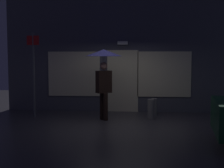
{
  "coord_description": "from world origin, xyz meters",
  "views": [
    {
      "loc": [
        0.54,
        -9.09,
        1.95
      ],
      "look_at": [
        -0.26,
        0.63,
        1.12
      ],
      "focal_mm": 50.86,
      "sensor_mm": 36.0,
      "label": 1
    }
  ],
  "objects_px": {
    "person_with_umbrella": "(104,64)",
    "sidewalk_bollard_2": "(151,109)",
    "street_sign_post": "(34,70)",
    "sidewalk_bollard": "(154,107)"
  },
  "relations": [
    {
      "from": "person_with_umbrella",
      "to": "sidewalk_bollard_2",
      "type": "bearing_deg",
      "value": 150.37
    },
    {
      "from": "person_with_umbrella",
      "to": "sidewalk_bollard_2",
      "type": "distance_m",
      "value": 2.06
    },
    {
      "from": "sidewalk_bollard",
      "to": "street_sign_post",
      "type": "bearing_deg",
      "value": -171.19
    },
    {
      "from": "sidewalk_bollard_2",
      "to": "sidewalk_bollard",
      "type": "bearing_deg",
      "value": 79.6
    },
    {
      "from": "street_sign_post",
      "to": "sidewalk_bollard",
      "type": "relative_size",
      "value": 4.83
    },
    {
      "from": "street_sign_post",
      "to": "sidewalk_bollard_2",
      "type": "relative_size",
      "value": 4.31
    },
    {
      "from": "person_with_umbrella",
      "to": "street_sign_post",
      "type": "xyz_separation_m",
      "value": [
        -2.32,
        0.3,
        -0.2
      ]
    },
    {
      "from": "street_sign_post",
      "to": "sidewalk_bollard",
      "type": "height_order",
      "value": "street_sign_post"
    },
    {
      "from": "street_sign_post",
      "to": "person_with_umbrella",
      "type": "bearing_deg",
      "value": -7.45
    },
    {
      "from": "sidewalk_bollard",
      "to": "sidewalk_bollard_2",
      "type": "distance_m",
      "value": 0.72
    }
  ]
}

